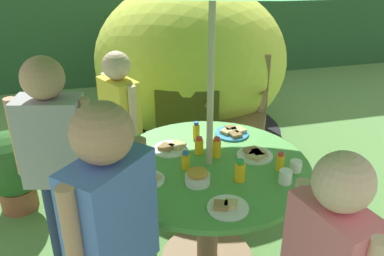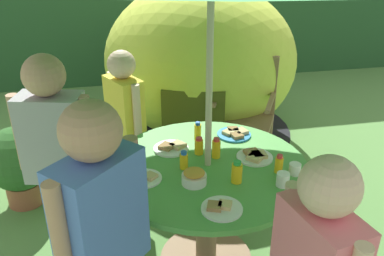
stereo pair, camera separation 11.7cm
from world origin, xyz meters
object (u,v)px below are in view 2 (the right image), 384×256
(juice_bottle_spot_a, at_px, (184,160))
(cup_far, at_px, (283,179))
(wooden_chair, at_px, (246,107))
(juice_bottle_far_left, at_px, (216,148))
(potted_plant, at_px, (19,162))
(plate_back_edge, at_px, (171,148))
(dome_tent, at_px, (200,61))
(snack_bowl, at_px, (194,177))
(plate_center_back, at_px, (235,133))
(juice_bottle_mid_left, at_px, (237,172))
(juice_bottle_near_left, at_px, (279,164))
(child_in_grey_shirt, at_px, (54,138))
(garden_table, at_px, (207,192))
(juice_bottle_spot_b, at_px, (199,146))
(plate_near_right, at_px, (221,208))
(plate_front_edge, at_px, (144,178))
(juice_bottle_mid_right, at_px, (198,131))
(child_in_yellow_shirt, at_px, (125,108))
(juice_bottle_center_front, at_px, (122,153))
(child_in_blue_shirt, at_px, (101,216))
(cup_near, at_px, (295,169))

(juice_bottle_spot_a, relative_size, cup_far, 1.46)
(wooden_chair, height_order, juice_bottle_far_left, wooden_chair)
(potted_plant, relative_size, plate_back_edge, 2.96)
(dome_tent, distance_m, snack_bowl, 2.11)
(snack_bowl, bearing_deg, plate_back_edge, 98.85)
(wooden_chair, bearing_deg, potted_plant, -144.07)
(plate_center_back, xyz_separation_m, juice_bottle_mid_left, (-0.15, -0.53, 0.05))
(snack_bowl, bearing_deg, juice_bottle_near_left, 2.21)
(snack_bowl, distance_m, plate_center_back, 0.62)
(juice_bottle_far_left, bearing_deg, juice_bottle_near_left, -37.31)
(juice_bottle_near_left, bearing_deg, child_in_grey_shirt, 163.12)
(child_in_grey_shirt, bearing_deg, potted_plant, 133.99)
(garden_table, bearing_deg, juice_bottle_spot_b, 99.53)
(juice_bottle_far_left, relative_size, juice_bottle_mid_left, 1.00)
(plate_near_right, distance_m, plate_front_edge, 0.48)
(juice_bottle_mid_right, bearing_deg, child_in_yellow_shirt, 129.97)
(plate_front_edge, relative_size, juice_bottle_spot_a, 1.71)
(garden_table, height_order, wooden_chair, wooden_chair)
(plate_near_right, bearing_deg, juice_bottle_center_front, 128.88)
(child_in_grey_shirt, height_order, plate_near_right, child_in_grey_shirt)
(potted_plant, distance_m, child_in_blue_shirt, 1.70)
(dome_tent, bearing_deg, child_in_blue_shirt, -95.01)
(wooden_chair, bearing_deg, cup_far, -72.76)
(juice_bottle_mid_left, xyz_separation_m, cup_far, (0.23, -0.08, -0.02))
(child_in_yellow_shirt, distance_m, juice_bottle_far_left, 0.91)
(juice_bottle_spot_a, distance_m, juice_bottle_spot_b, 0.19)
(plate_front_edge, relative_size, juice_bottle_center_front, 1.57)
(child_in_grey_shirt, xyz_separation_m, child_in_blue_shirt, (0.26, -0.80, 0.03))
(plate_front_edge, height_order, juice_bottle_near_left, juice_bottle_near_left)
(child_in_yellow_shirt, bearing_deg, child_in_grey_shirt, -60.77)
(plate_front_edge, bearing_deg, juice_bottle_mid_left, -13.66)
(child_in_grey_shirt, bearing_deg, juice_bottle_far_left, 5.38)
(child_in_grey_shirt, height_order, cup_near, child_in_grey_shirt)
(cup_far, bearing_deg, child_in_yellow_shirt, 124.16)
(child_in_yellow_shirt, xyz_separation_m, snack_bowl, (0.31, -1.02, 0.00))
(plate_front_edge, relative_size, juice_bottle_far_left, 1.48)
(wooden_chair, distance_m, potted_plant, 1.88)
(dome_tent, height_order, plate_back_edge, dome_tent)
(wooden_chair, relative_size, snack_bowl, 7.33)
(potted_plant, xyz_separation_m, plate_near_right, (1.21, -1.31, 0.37))
(juice_bottle_mid_left, distance_m, cup_near, 0.34)
(child_in_blue_shirt, bearing_deg, garden_table, -0.00)
(wooden_chair, relative_size, dome_tent, 0.42)
(juice_bottle_spot_a, bearing_deg, child_in_blue_shirt, -127.87)
(potted_plant, distance_m, juice_bottle_far_left, 1.60)
(dome_tent, bearing_deg, snack_bowl, -87.05)
(potted_plant, distance_m, snack_bowl, 1.60)
(dome_tent, bearing_deg, plate_back_edge, -91.96)
(plate_center_back, relative_size, cup_near, 3.34)
(garden_table, bearing_deg, potted_plant, 144.27)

